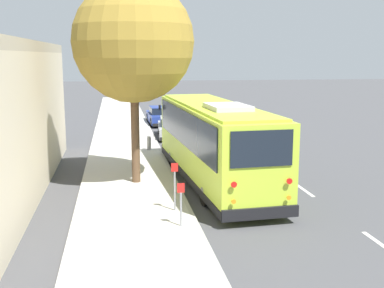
{
  "coord_description": "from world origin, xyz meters",
  "views": [
    {
      "loc": [
        -18.33,
        4.02,
        5.1
      ],
      "look_at": [
        1.99,
        0.76,
        1.3
      ],
      "focal_mm": 45.0,
      "sensor_mm": 36.0,
      "label": 1
    }
  ],
  "objects_px": {
    "sign_post_near": "(181,204)",
    "sign_post_far": "(175,186)",
    "street_tree": "(133,33)",
    "shuttle_bus": "(213,139)",
    "parked_sedan_silver": "(172,128)",
    "parked_sedan_blue": "(160,116)",
    "fire_hydrant": "(149,142)"
  },
  "relations": [
    {
      "from": "sign_post_near",
      "to": "sign_post_far",
      "type": "xyz_separation_m",
      "value": [
        1.47,
        0.0,
        0.14
      ]
    },
    {
      "from": "street_tree",
      "to": "shuttle_bus",
      "type": "bearing_deg",
      "value": -92.13
    },
    {
      "from": "parked_sedan_silver",
      "to": "parked_sedan_blue",
      "type": "bearing_deg",
      "value": 5.72
    },
    {
      "from": "parked_sedan_silver",
      "to": "sign_post_near",
      "type": "relative_size",
      "value": 3.41
    },
    {
      "from": "parked_sedan_blue",
      "to": "sign_post_far",
      "type": "bearing_deg",
      "value": 174.17
    },
    {
      "from": "parked_sedan_blue",
      "to": "street_tree",
      "type": "relative_size",
      "value": 0.55
    },
    {
      "from": "sign_post_far",
      "to": "fire_hydrant",
      "type": "bearing_deg",
      "value": 0.54
    },
    {
      "from": "parked_sedan_blue",
      "to": "street_tree",
      "type": "distance_m",
      "value": 17.98
    },
    {
      "from": "parked_sedan_silver",
      "to": "sign_post_far",
      "type": "distance_m",
      "value": 15.02
    },
    {
      "from": "parked_sedan_blue",
      "to": "sign_post_far",
      "type": "xyz_separation_m",
      "value": [
        -20.93,
        1.5,
        0.34
      ]
    },
    {
      "from": "street_tree",
      "to": "fire_hydrant",
      "type": "xyz_separation_m",
      "value": [
        6.36,
        -0.97,
        -5.37
      ]
    },
    {
      "from": "parked_sedan_silver",
      "to": "fire_hydrant",
      "type": "height_order",
      "value": "parked_sedan_silver"
    },
    {
      "from": "shuttle_bus",
      "to": "sign_post_near",
      "type": "bearing_deg",
      "value": 155.09
    },
    {
      "from": "street_tree",
      "to": "fire_hydrant",
      "type": "distance_m",
      "value": 8.38
    },
    {
      "from": "sign_post_near",
      "to": "sign_post_far",
      "type": "relative_size",
      "value": 0.83
    },
    {
      "from": "shuttle_bus",
      "to": "parked_sedan_silver",
      "type": "distance_m",
      "value": 11.18
    },
    {
      "from": "sign_post_near",
      "to": "sign_post_far",
      "type": "distance_m",
      "value": 1.47
    },
    {
      "from": "street_tree",
      "to": "parked_sedan_blue",
      "type": "bearing_deg",
      "value": -8.6
    },
    {
      "from": "parked_sedan_silver",
      "to": "fire_hydrant",
      "type": "relative_size",
      "value": 5.46
    },
    {
      "from": "shuttle_bus",
      "to": "street_tree",
      "type": "relative_size",
      "value": 1.3
    },
    {
      "from": "sign_post_near",
      "to": "parked_sedan_blue",
      "type": "bearing_deg",
      "value": -3.83
    },
    {
      "from": "sign_post_near",
      "to": "street_tree",
      "type": "bearing_deg",
      "value": 11.2
    },
    {
      "from": "shuttle_bus",
      "to": "parked_sedan_blue",
      "type": "bearing_deg",
      "value": -1.98
    },
    {
      "from": "sign_post_near",
      "to": "fire_hydrant",
      "type": "distance_m",
      "value": 11.77
    },
    {
      "from": "sign_post_far",
      "to": "fire_hydrant",
      "type": "height_order",
      "value": "sign_post_far"
    },
    {
      "from": "parked_sedan_silver",
      "to": "sign_post_far",
      "type": "bearing_deg",
      "value": 177.73
    },
    {
      "from": "street_tree",
      "to": "sign_post_near",
      "type": "height_order",
      "value": "street_tree"
    },
    {
      "from": "street_tree",
      "to": "sign_post_far",
      "type": "bearing_deg",
      "value": -164.79
    },
    {
      "from": "fire_hydrant",
      "to": "sign_post_far",
      "type": "bearing_deg",
      "value": -179.46
    },
    {
      "from": "parked_sedan_blue",
      "to": "sign_post_near",
      "type": "xyz_separation_m",
      "value": [
        -22.4,
        1.5,
        0.2
      ]
    },
    {
      "from": "street_tree",
      "to": "sign_post_near",
      "type": "bearing_deg",
      "value": -168.8
    },
    {
      "from": "shuttle_bus",
      "to": "parked_sedan_blue",
      "type": "relative_size",
      "value": 2.36
    }
  ]
}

